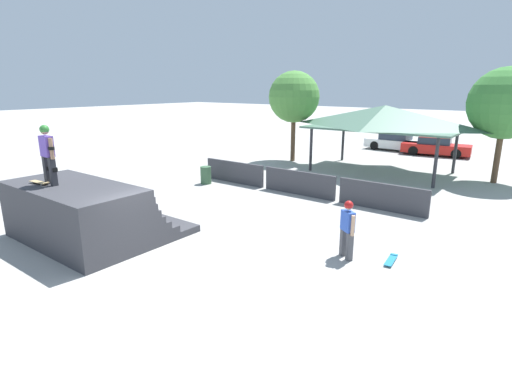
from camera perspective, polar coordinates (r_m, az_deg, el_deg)
The scene contains 13 objects.
ground_plane at distance 11.21m, azimuth -12.48°, elevation -9.92°, with size 160.00×160.00×0.00m, color #A3A09B.
quarter_pipe_ramp at distance 13.44m, azimuth -23.22°, elevation -2.94°, with size 4.72×4.06×1.78m.
skater_on_deck at distance 13.24m, azimuth -27.66°, elevation 5.23°, with size 0.75×0.26×1.78m.
skateboard_on_deck at distance 13.64m, azimuth -28.51°, elevation 1.24°, with size 0.79×0.28×0.09m.
bystander_walking at distance 11.22m, azimuth 12.95°, elevation -4.58°, with size 0.59×0.46×1.66m.
skateboard_on_ground at distance 11.63m, azimuth 18.75°, elevation -9.13°, with size 0.30×0.87×0.09m.
barrier_fence at distance 17.60m, azimuth 6.16°, elevation 1.30°, with size 10.95×0.12×1.05m.
pavilion_shelter at distance 22.98m, azimuth 17.90°, elevation 10.12°, with size 7.78×4.82×3.64m.
tree_beside_pavilion at distance 25.35m, azimuth 5.45°, elevation 13.33°, with size 3.13×3.13×5.56m.
tree_far_back at distance 22.59m, azimuth 32.09°, elevation 10.66°, with size 3.38×3.38×5.54m.
trash_bin at distance 19.66m, azimuth -7.18°, elevation 2.41°, with size 0.52×0.52×0.85m, color #385B3D.
parked_car_white at distance 31.59m, azimuth 19.39°, elevation 6.73°, with size 4.49×1.93×1.27m.
parked_car_red at distance 30.25m, azimuth 24.28°, elevation 5.93°, with size 4.54×2.17×1.27m.
Camera 1 is at (7.92, -6.44, 4.64)m, focal length 28.00 mm.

